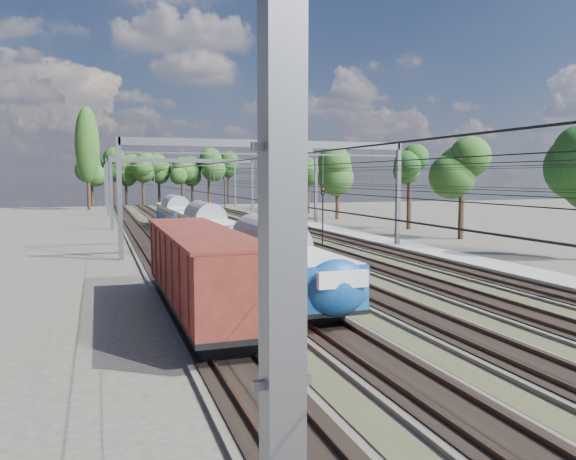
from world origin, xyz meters
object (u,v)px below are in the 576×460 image
object	(u,v)px
freight_boxcar	(199,267)
signal_near	(323,210)
worker	(204,205)
signal_far	(224,188)
emu_train	(206,223)

from	to	relation	value
freight_boxcar	signal_near	xyz separation A→B (m)	(14.19, 20.65, 1.04)
freight_boxcar	worker	world-z (taller)	freight_boxcar
signal_near	freight_boxcar	bearing A→B (deg)	-118.79
signal_near	signal_far	bearing A→B (deg)	90.98
freight_boxcar	signal_far	size ratio (longest dim) A/B	2.32
emu_train	signal_near	world-z (taller)	signal_near
signal_near	worker	bearing A→B (deg)	95.56
signal_far	emu_train	bearing A→B (deg)	-126.78
worker	emu_train	bearing A→B (deg)	-166.52
freight_boxcar	worker	xyz separation A→B (m)	(14.33, 78.26, -1.30)
emu_train	freight_boxcar	bearing A→B (deg)	-101.11
signal_near	signal_far	xyz separation A→B (m)	(5.18, 62.67, 0.62)
emu_train	signal_far	xyz separation A→B (m)	(14.86, 60.40, 1.64)
emu_train	signal_near	size ratio (longest dim) A/B	10.80
signal_far	freight_boxcar	bearing A→B (deg)	-126.04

